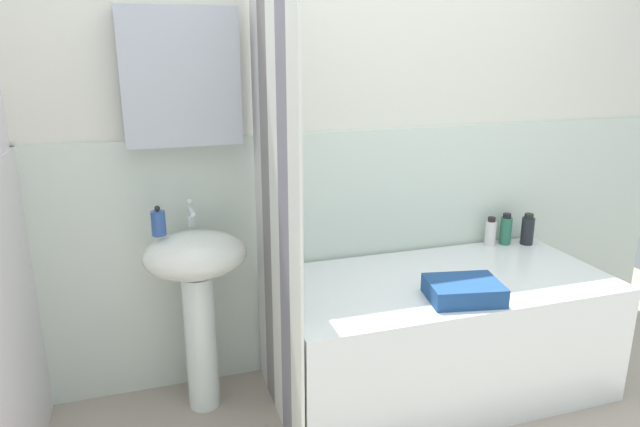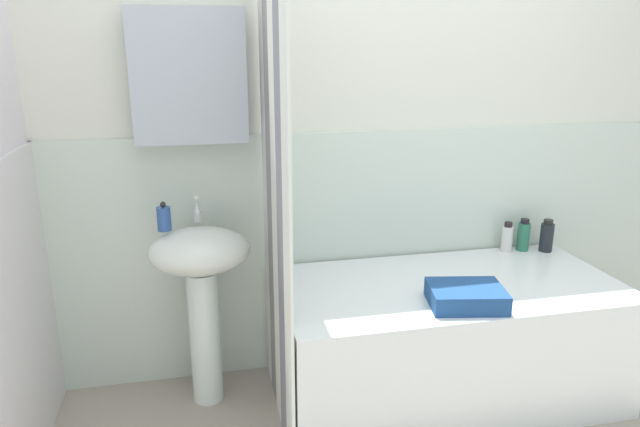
% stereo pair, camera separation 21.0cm
% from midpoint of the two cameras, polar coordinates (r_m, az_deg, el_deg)
% --- Properties ---
extents(wall_back_tiled, '(3.60, 0.18, 2.40)m').
position_cam_midpoint_polar(wall_back_tiled, '(2.78, 6.83, 7.01)').
color(wall_back_tiled, silver).
rests_on(wall_back_tiled, ground_plane).
extents(sink, '(0.44, 0.34, 0.83)m').
position_cam_midpoint_polar(sink, '(2.55, -9.50, -6.34)').
color(sink, white).
rests_on(sink, ground_plane).
extents(faucet, '(0.03, 0.12, 0.12)m').
position_cam_midpoint_polar(faucet, '(2.53, -9.90, 0.29)').
color(faucet, silver).
rests_on(faucet, sink).
extents(soap_dispenser, '(0.06, 0.06, 0.13)m').
position_cam_midpoint_polar(soap_dispenser, '(2.46, -13.05, -0.50)').
color(soap_dispenser, '#2F539A').
rests_on(soap_dispenser, sink).
extents(bathtub, '(1.53, 0.76, 0.56)m').
position_cam_midpoint_polar(bathtub, '(2.79, 14.66, -12.10)').
color(bathtub, white).
rests_on(bathtub, ground_plane).
extents(shower_curtain, '(0.01, 0.76, 2.00)m').
position_cam_midpoint_polar(shower_curtain, '(2.27, -1.88, 1.49)').
color(shower_curtain, white).
rests_on(shower_curtain, ground_plane).
extents(conditioner_bottle, '(0.07, 0.07, 0.17)m').
position_cam_midpoint_polar(conditioner_bottle, '(3.21, 23.55, -2.15)').
color(conditioner_bottle, '#20252B').
rests_on(conditioner_bottle, bathtub).
extents(lotion_bottle, '(0.06, 0.06, 0.17)m').
position_cam_midpoint_polar(lotion_bottle, '(3.17, 21.54, -2.11)').
color(lotion_bottle, '#2C7254').
rests_on(lotion_bottle, bathtub).
extents(body_wash_bottle, '(0.06, 0.06, 0.16)m').
position_cam_midpoint_polar(body_wash_bottle, '(3.13, 20.11, -2.32)').
color(body_wash_bottle, silver).
rests_on(body_wash_bottle, bathtub).
extents(towel_folded, '(0.34, 0.28, 0.08)m').
position_cam_midpoint_polar(towel_folded, '(2.45, 16.87, -7.99)').
color(towel_folded, navy).
rests_on(towel_folded, bathtub).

